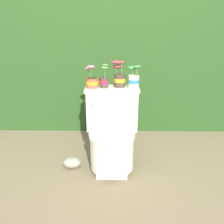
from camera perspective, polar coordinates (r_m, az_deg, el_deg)
name	(u,v)px	position (r m, az deg, el deg)	size (l,w,h in m)	color
ground_plane	(108,168)	(2.48, -0.92, -12.62)	(12.00, 12.00, 0.00)	#75664C
hedge_backdrop	(110,56)	(3.43, -0.38, 12.59)	(4.09, 1.02, 1.73)	#284C1E
toilet	(112,134)	(2.36, -0.01, -5.07)	(0.51, 0.54, 0.75)	silver
potted_plant_left	(92,81)	(2.33, -4.62, 7.14)	(0.13, 0.12, 0.21)	#9E5638
potted_plant_midleft	(104,81)	(2.33, -1.81, 7.20)	(0.08, 0.10, 0.22)	#47382D
potted_plant_middle	(119,77)	(2.34, 1.65, 8.07)	(0.14, 0.12, 0.25)	#47382D
potted_plant_midright	(134,79)	(2.31, 4.97, 7.47)	(0.12, 0.10, 0.22)	beige
garden_stone	(72,162)	(2.50, -9.13, -11.32)	(0.18, 0.14, 0.10)	gray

